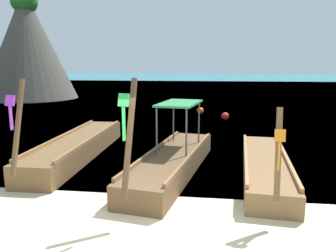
# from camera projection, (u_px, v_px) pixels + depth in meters

# --- Properties ---
(ground) EXTENTS (120.00, 120.00, 0.00)m
(ground) POSITION_uv_depth(u_px,v_px,m) (137.00, 245.00, 5.76)
(ground) COLOR beige
(sea_water) EXTENTS (120.00, 120.00, 0.00)m
(sea_water) POSITION_uv_depth(u_px,v_px,m) (204.00, 80.00, 66.40)
(sea_water) COLOR #147A89
(sea_water) RESTS_ON ground
(longtail_boat_violet_ribbon) EXTENTS (1.32, 7.22, 2.81)m
(longtail_boat_violet_ribbon) POSITION_uv_depth(u_px,v_px,m) (78.00, 147.00, 11.23)
(longtail_boat_violet_ribbon) COLOR brown
(longtail_boat_violet_ribbon) RESTS_ON ground
(longtail_boat_green_ribbon) EXTENTS (2.20, 6.39, 2.88)m
(longtail_boat_green_ribbon) POSITION_uv_depth(u_px,v_px,m) (173.00, 161.00, 9.52)
(longtail_boat_green_ribbon) COLOR brown
(longtail_boat_green_ribbon) RESTS_ON ground
(longtail_boat_orange_ribbon) EXTENTS (1.69, 5.96, 2.32)m
(longtail_boat_orange_ribbon) POSITION_uv_depth(u_px,v_px,m) (265.00, 166.00, 9.29)
(longtail_boat_orange_ribbon) COLOR brown
(longtail_boat_orange_ribbon) RESTS_ON ground
(karst_rock) EXTENTS (9.39, 8.61, 10.01)m
(karst_rock) POSITION_uv_depth(u_px,v_px,m) (25.00, 47.00, 30.27)
(karst_rock) COLOR #47443D
(karst_rock) RESTS_ON ground
(mooring_buoy_near) EXTENTS (0.44, 0.44, 0.44)m
(mooring_buoy_near) POSITION_uv_depth(u_px,v_px,m) (225.00, 116.00, 18.76)
(mooring_buoy_near) COLOR red
(mooring_buoy_near) RESTS_ON sea_water
(mooring_buoy_far) EXTENTS (0.45, 0.45, 0.45)m
(mooring_buoy_far) POSITION_uv_depth(u_px,v_px,m) (200.00, 111.00, 20.90)
(mooring_buoy_far) COLOR #EA5119
(mooring_buoy_far) RESTS_ON sea_water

